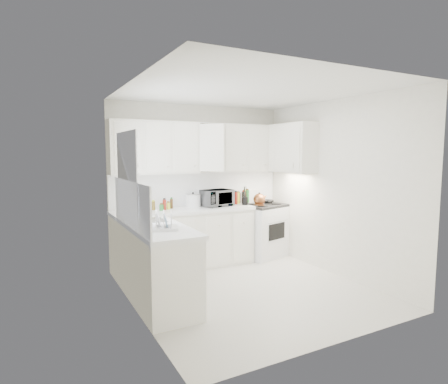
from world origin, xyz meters
TOP-DOWN VIEW (x-y plane):
  - floor at (0.00, 0.00)m, footprint 3.20×3.20m
  - ceiling at (0.00, 0.00)m, footprint 3.20×3.20m
  - wall_back at (0.00, 1.60)m, footprint 3.00×0.00m
  - wall_front at (0.00, -1.60)m, footprint 3.00×0.00m
  - wall_left at (-1.50, 0.00)m, footprint 0.00×3.20m
  - wall_right at (1.50, 0.00)m, footprint 0.00×3.20m
  - window_blinds at (-1.48, 0.35)m, footprint 0.06×0.96m
  - lower_cabinets_back at (-0.39, 1.30)m, footprint 2.22×0.60m
  - lower_cabinets_left at (-1.20, 0.20)m, footprint 0.60×1.60m
  - countertop_back at (-0.39, 1.29)m, footprint 2.24×0.64m
  - countertop_left at (-1.19, 0.20)m, footprint 0.64×1.62m
  - backsplash_back at (0.00, 1.59)m, footprint 2.98×0.02m
  - backsplash_left at (-1.49, 0.20)m, footprint 0.02×1.60m
  - upper_cabinets_back at (0.00, 1.44)m, footprint 3.00×0.33m
  - upper_cabinets_right at (1.33, 0.82)m, footprint 0.33×0.90m
  - sink at (-1.19, 0.55)m, footprint 0.42×0.38m
  - stove at (1.08, 1.28)m, footprint 0.91×0.81m
  - tea_kettle at (0.90, 1.12)m, footprint 0.29×0.26m
  - frying_pan at (1.26, 1.44)m, footprint 0.39×0.52m
  - microwave at (0.19, 1.31)m, footprint 0.53×0.36m
  - rice_cooker at (-0.20, 1.40)m, footprint 0.27×0.27m
  - paper_towel at (0.01, 1.49)m, footprint 0.12×0.12m
  - utensil_crock at (0.67, 1.22)m, footprint 0.12×0.12m
  - dish_rack at (-1.23, -0.04)m, footprint 0.50×0.44m
  - spice_left_0 at (-0.85, 1.42)m, footprint 0.06×0.06m
  - spice_left_1 at (-0.78, 1.33)m, footprint 0.06×0.06m
  - spice_left_2 at (-0.70, 1.42)m, footprint 0.06×0.06m
  - spice_left_3 at (-0.62, 1.33)m, footprint 0.06×0.06m
  - spice_left_4 at (-0.55, 1.42)m, footprint 0.06×0.06m
  - sauce_right_0 at (0.58, 1.46)m, footprint 0.06×0.06m
  - sauce_right_1 at (0.64, 1.40)m, footprint 0.06×0.06m
  - sauce_right_2 at (0.69, 1.46)m, footprint 0.06×0.06m
  - sauce_right_3 at (0.74, 1.40)m, footprint 0.06×0.06m
  - sauce_right_4 at (0.80, 1.46)m, footprint 0.06×0.06m
  - sauce_right_5 at (0.85, 1.40)m, footprint 0.06×0.06m

SIDE VIEW (x-z plane):
  - floor at x=0.00m, z-range 0.00..0.00m
  - lower_cabinets_back at x=-0.39m, z-range 0.00..0.90m
  - lower_cabinets_left at x=-1.20m, z-range 0.00..0.90m
  - stove at x=1.08m, z-range 0.00..1.18m
  - countertop_back at x=-0.39m, z-range 0.90..0.95m
  - countertop_left at x=-1.19m, z-range 0.90..0.95m
  - frying_pan at x=1.26m, z-range 0.95..0.99m
  - spice_left_0 at x=-0.85m, z-range 0.95..1.08m
  - spice_left_1 at x=-0.78m, z-range 0.95..1.08m
  - spice_left_2 at x=-0.70m, z-range 0.95..1.08m
  - spice_left_3 at x=-0.62m, z-range 0.95..1.08m
  - spice_left_4 at x=-0.55m, z-range 0.95..1.08m
  - sauce_right_0 at x=0.58m, z-range 0.95..1.14m
  - sauce_right_1 at x=0.64m, z-range 0.95..1.14m
  - sauce_right_2 at x=0.69m, z-range 0.95..1.14m
  - sauce_right_3 at x=0.74m, z-range 0.95..1.14m
  - sauce_right_4 at x=0.80m, z-range 0.95..1.14m
  - sauce_right_5 at x=0.85m, z-range 0.95..1.14m
  - tea_kettle at x=0.90m, z-range 0.94..1.17m
  - dish_rack at x=-1.23m, z-range 0.95..1.18m
  - sink at x=-1.19m, z-range 0.92..1.22m
  - rice_cooker at x=-0.20m, z-range 0.95..1.19m
  - paper_towel at x=0.01m, z-range 0.95..1.22m
  - utensil_crock at x=0.67m, z-range 0.95..1.27m
  - microwave at x=0.19m, z-range 0.95..1.28m
  - backsplash_back at x=0.00m, z-range 0.95..1.50m
  - backsplash_left at x=-1.49m, z-range 0.95..1.50m
  - wall_back at x=0.00m, z-range -0.20..2.80m
  - wall_front at x=0.00m, z-range -0.20..2.80m
  - wall_left at x=-1.50m, z-range -0.30..2.90m
  - wall_right at x=1.50m, z-range -0.30..2.90m
  - upper_cabinets_back at x=0.00m, z-range 1.10..1.90m
  - upper_cabinets_right at x=1.33m, z-range 1.10..1.90m
  - window_blinds at x=-1.48m, z-range 1.02..2.08m
  - ceiling at x=0.00m, z-range 2.60..2.60m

